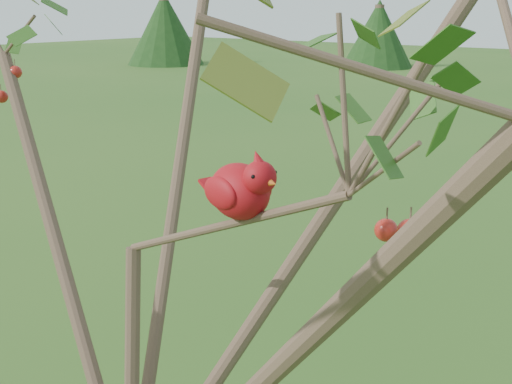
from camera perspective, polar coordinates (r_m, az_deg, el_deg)
crabapple_tree at (r=1.36m, az=-13.03°, el=-0.30°), size 2.35×2.05×2.95m
cardinal at (r=1.22m, az=-1.26°, el=0.24°), size 0.23×0.13×0.16m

